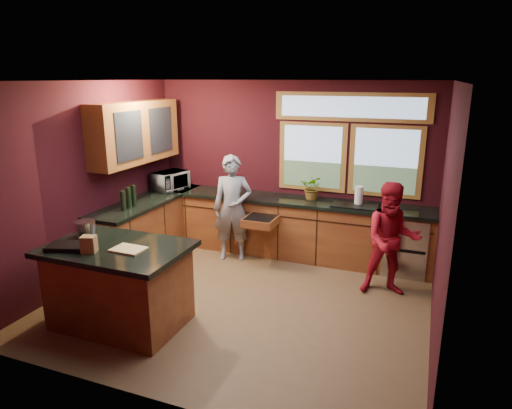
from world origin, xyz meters
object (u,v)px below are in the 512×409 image
Objects in this scene: person_grey at (233,208)px; person_red at (391,240)px; island at (120,285)px; stock_pot at (85,229)px; cutting_board at (129,249)px.

person_grey reaches higher than person_red.
stock_pot is (-0.55, 0.15, 0.56)m from island.
island is 2.32m from person_grey.
cutting_board is (0.20, -0.05, 0.48)m from island.
cutting_board is at bearing -113.31° from person_grey.
person_grey is at bearing 157.21° from person_red.
stock_pot reaches higher than island.
cutting_board is at bearing -14.93° from stock_pot.
person_grey is 6.78× the size of stock_pot.
stock_pot is (-0.93, -2.12, 0.22)m from person_grey.
island is 4.43× the size of cutting_board.
cutting_board is (-2.57, -1.95, 0.21)m from person_red.
island is 1.04× the size of person_red.
stock_pot is at bearing -166.17° from person_red.
person_red reaches higher than stock_pot.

